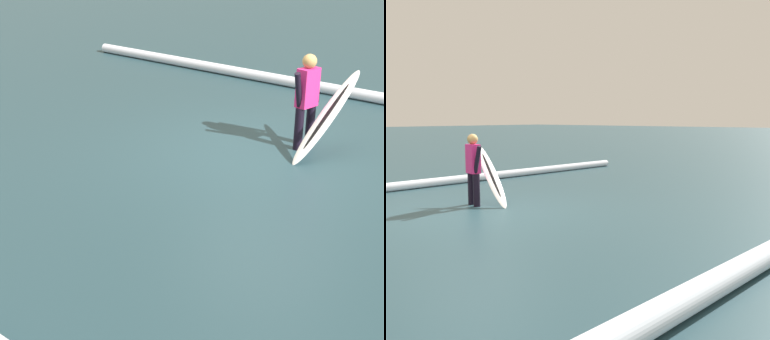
# 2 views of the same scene
# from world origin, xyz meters

# --- Properties ---
(ground_plane) EXTENTS (159.04, 159.04, 0.00)m
(ground_plane) POSITION_xyz_m (0.00, 0.00, 0.00)
(ground_plane) COLOR #254149
(surfer) EXTENTS (0.28, 0.64, 1.49)m
(surfer) POSITION_xyz_m (-0.42, -0.55, 0.83)
(surfer) COLOR black
(surfer) RESTS_ON ground_plane
(surfboard) EXTENTS (0.65, 1.42, 1.24)m
(surfboard) POSITION_xyz_m (-0.80, -0.45, 0.61)
(surfboard) COLOR white
(surfboard) RESTS_ON ground_plane
(wave_crest_foreground) EXTENTS (15.48, 1.01, 0.23)m
(wave_crest_foreground) POSITION_xyz_m (-0.73, -3.56, 0.11)
(wave_crest_foreground) COLOR white
(wave_crest_foreground) RESTS_ON ground_plane
(wave_crest_midground) EXTENTS (22.27, 1.49, 0.29)m
(wave_crest_midground) POSITION_xyz_m (2.16, 5.29, 0.14)
(wave_crest_midground) COLOR white
(wave_crest_midground) RESTS_ON ground_plane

